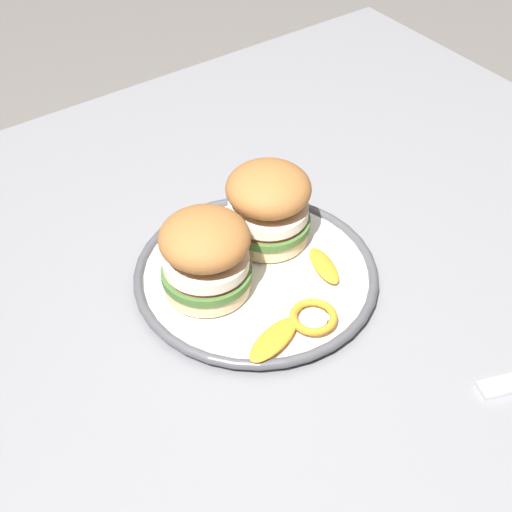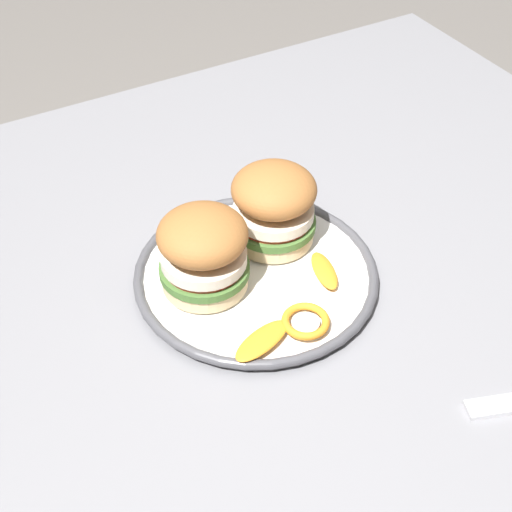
{
  "view_description": "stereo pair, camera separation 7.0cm",
  "coord_description": "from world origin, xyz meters",
  "px_view_note": "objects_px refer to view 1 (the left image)",
  "views": [
    {
      "loc": [
        -0.34,
        -0.48,
        1.41
      ],
      "look_at": [
        0.04,
        0.05,
        0.81
      ],
      "focal_mm": 53.17,
      "sensor_mm": 36.0,
      "label": 1
    },
    {
      "loc": [
        -0.28,
        -0.51,
        1.41
      ],
      "look_at": [
        0.04,
        0.05,
        0.81
      ],
      "focal_mm": 53.17,
      "sensor_mm": 36.0,
      "label": 2
    }
  ],
  "objects_px": {
    "dining_table": "(256,371)",
    "dinner_plate": "(256,275)",
    "sandwich_half_left": "(205,254)",
    "sandwich_half_right": "(268,204)"
  },
  "relations": [
    {
      "from": "dining_table",
      "to": "sandwich_half_left",
      "type": "height_order",
      "value": "sandwich_half_left"
    },
    {
      "from": "dinner_plate",
      "to": "sandwich_half_right",
      "type": "distance_m",
      "value": 0.09
    },
    {
      "from": "sandwich_half_left",
      "to": "sandwich_half_right",
      "type": "distance_m",
      "value": 0.11
    },
    {
      "from": "sandwich_half_right",
      "to": "sandwich_half_left",
      "type": "bearing_deg",
      "value": -163.89
    },
    {
      "from": "sandwich_half_left",
      "to": "sandwich_half_right",
      "type": "xyz_separation_m",
      "value": [
        0.11,
        0.03,
        0.0
      ]
    },
    {
      "from": "dining_table",
      "to": "sandwich_half_right",
      "type": "distance_m",
      "value": 0.2
    },
    {
      "from": "dining_table",
      "to": "sandwich_half_right",
      "type": "xyz_separation_m",
      "value": [
        0.08,
        0.09,
        0.16
      ]
    },
    {
      "from": "dining_table",
      "to": "dinner_plate",
      "type": "height_order",
      "value": "dinner_plate"
    },
    {
      "from": "sandwich_half_left",
      "to": "sandwich_half_right",
      "type": "relative_size",
      "value": 1.04
    },
    {
      "from": "sandwich_half_right",
      "to": "dining_table",
      "type": "bearing_deg",
      "value": -132.05
    }
  ]
}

